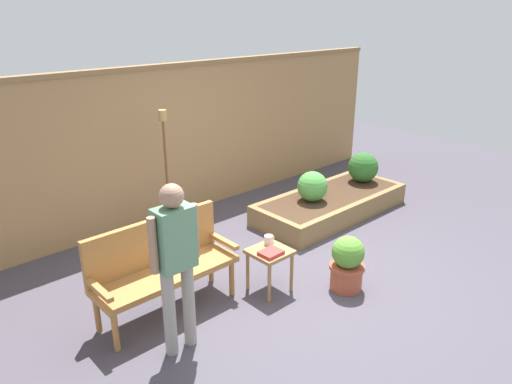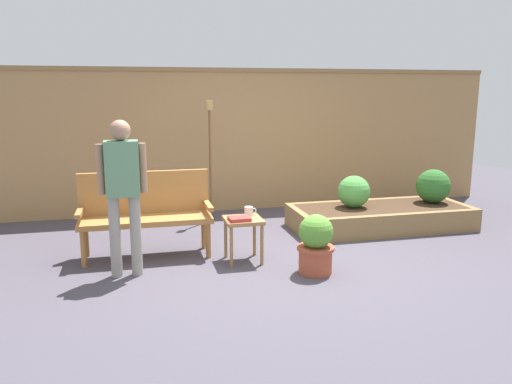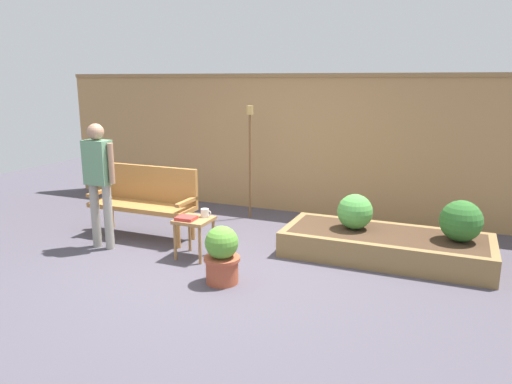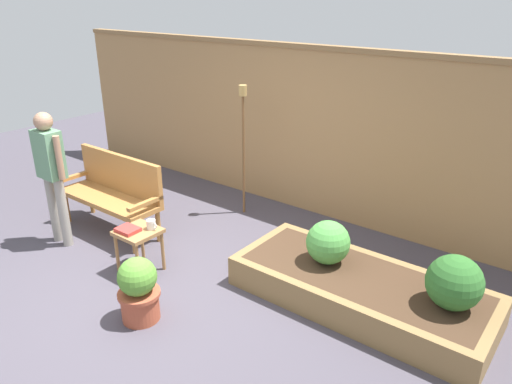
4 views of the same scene
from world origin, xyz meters
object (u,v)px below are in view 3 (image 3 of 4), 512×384
Objects in this scene: cup_on_table at (205,213)px; person_by_bench at (99,175)px; tiki_torch at (250,142)px; potted_boxwood at (222,255)px; garden_bench at (146,196)px; side_table at (194,225)px; book_on_table at (186,218)px; shrub_far_corner at (461,221)px; shrub_near_bench at (355,212)px.

person_by_bench is (-1.32, -0.26, 0.40)m from cup_on_table.
potted_boxwood is at bearing -73.26° from tiki_torch.
garden_bench is 10.80× the size of cup_on_table.
side_table is at bearing -25.34° from garden_bench.
potted_boxwood is (0.54, -0.64, -0.22)m from cup_on_table.
garden_bench is 2.35× the size of potted_boxwood.
side_table is 1.97m from tiki_torch.
side_table is 0.31× the size of person_by_bench.
book_on_table is 1.25m from person_by_bench.
tiki_torch reaches higher than book_on_table.
person_by_bench is (-1.86, 0.39, 0.62)m from potted_boxwood.
book_on_table is at bearing -30.26° from garden_bench.
tiki_torch is 2.29m from person_by_bench.
tiki_torch is at bearing 95.45° from cup_on_table.
book_on_table reaches higher than side_table.
garden_bench is 0.77m from person_by_bench.
shrub_far_corner reaches higher than book_on_table.
person_by_bench reaches higher than potted_boxwood.
cup_on_table is 1.80m from shrub_near_bench.
person_by_bench is at bearing -160.13° from shrub_near_bench.
cup_on_table is 0.22× the size of potted_boxwood.
shrub_near_bench reaches higher than book_on_table.
shrub_far_corner is 0.30× the size of person_by_bench.
tiki_torch is at bearing 163.04° from shrub_far_corner.
cup_on_table is at bearing 130.23° from potted_boxwood.
tiki_torch reaches higher than person_by_bench.
shrub_far_corner is (2.26, 1.45, 0.22)m from potted_boxwood.
book_on_table is 2.02m from shrub_near_bench.
garden_bench is at bearing -173.70° from shrub_far_corner.
side_table is 0.19m from cup_on_table.
person_by_bench is at bearing -173.07° from side_table.
tiki_torch is at bearing 59.50° from person_by_bench.
person_by_bench is (-1.17, -0.07, 0.43)m from book_on_table.
book_on_table is 0.52× the size of shrub_near_bench.
potted_boxwood is 2.00m from person_by_bench.
person_by_bench reaches higher than shrub_near_bench.
person_by_bench is at bearing -120.50° from tiki_torch.
shrub_far_corner is 4.27m from person_by_bench.
shrub_far_corner is at bearing 14.44° from person_by_bench.
book_on_table is at bearing -161.45° from shrub_far_corner.
shrub_near_bench reaches higher than cup_on_table.
garden_bench is at bearing -170.99° from shrub_near_bench.
garden_bench is 3.00× the size of side_table.
shrub_far_corner is at bearing 6.30° from garden_bench.
shrub_far_corner reaches higher than potted_boxwood.
shrub_near_bench is 0.25× the size of tiki_torch.
cup_on_table is (1.10, -0.37, -0.01)m from garden_bench.
side_table is at bearing -151.86° from shrub_near_bench.
person_by_bench is at bearing -168.96° from cup_on_table.
shrub_near_bench is at bearing 53.47° from potted_boxwood.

